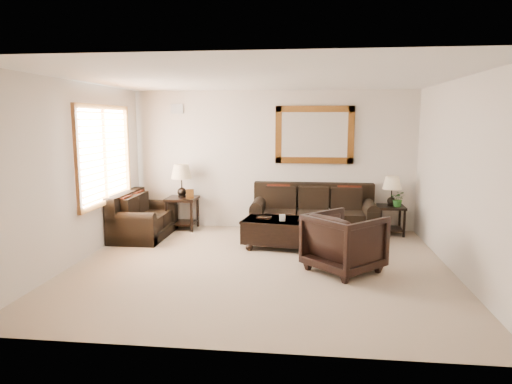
# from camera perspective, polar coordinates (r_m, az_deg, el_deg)

# --- Properties ---
(room) EXTENTS (5.51, 5.01, 2.71)m
(room) POSITION_cam_1_polar(r_m,az_deg,el_deg) (6.49, 0.41, 2.11)
(room) COLOR gray
(room) RESTS_ON ground
(window) EXTENTS (0.07, 1.96, 1.66)m
(window) POSITION_cam_1_polar(r_m,az_deg,el_deg) (8.07, -18.35, 4.42)
(window) COLOR white
(window) RESTS_ON room
(mirror) EXTENTS (1.50, 0.06, 1.10)m
(mirror) POSITION_cam_1_polar(r_m,az_deg,el_deg) (8.88, 7.32, 7.10)
(mirror) COLOR #47230E
(mirror) RESTS_ON room
(air_vent) EXTENTS (0.25, 0.02, 0.18)m
(air_vent) POSITION_cam_1_polar(r_m,az_deg,el_deg) (9.26, -9.85, 10.21)
(air_vent) COLOR #999999
(air_vent) RESTS_ON room
(sofa) EXTENTS (2.29, 0.99, 0.94)m
(sofa) POSITION_cam_1_polar(r_m,az_deg,el_deg) (8.64, 7.16, -3.05)
(sofa) COLOR black
(sofa) RESTS_ON room
(loveseat) EXTENTS (0.87, 1.46, 0.82)m
(loveseat) POSITION_cam_1_polar(r_m,az_deg,el_deg) (8.67, -14.16, -3.47)
(loveseat) COLOR black
(loveseat) RESTS_ON room
(end_table_left) EXTENTS (0.58, 0.58, 1.28)m
(end_table_left) POSITION_cam_1_polar(r_m,az_deg,el_deg) (9.01, -9.26, 0.59)
(end_table_left) COLOR black
(end_table_left) RESTS_ON room
(end_table_right) EXTENTS (0.50, 0.50, 1.10)m
(end_table_right) POSITION_cam_1_polar(r_m,az_deg,el_deg) (8.87, 16.57, -0.57)
(end_table_right) COLOR black
(end_table_right) RESTS_ON room
(coffee_table) EXTENTS (1.51, 0.98, 0.60)m
(coffee_table) POSITION_cam_1_polar(r_m,az_deg,el_deg) (7.71, 3.72, -4.77)
(coffee_table) COLOR black
(coffee_table) RESTS_ON room
(armchair) EXTENTS (1.22, 1.22, 0.92)m
(armchair) POSITION_cam_1_polar(r_m,az_deg,el_deg) (6.58, 10.99, -5.86)
(armchair) COLOR black
(armchair) RESTS_ON floor
(potted_plant) EXTENTS (0.36, 0.38, 0.23)m
(potted_plant) POSITION_cam_1_polar(r_m,az_deg,el_deg) (8.81, 17.35, -1.04)
(potted_plant) COLOR #1E501B
(potted_plant) RESTS_ON end_table_right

